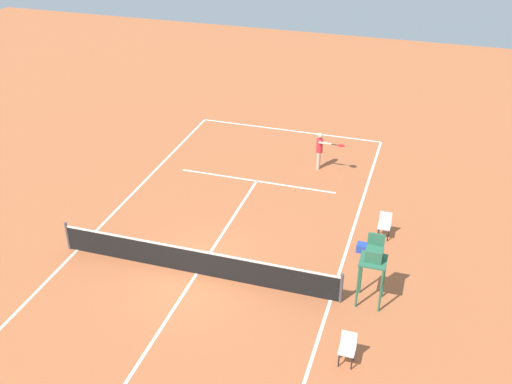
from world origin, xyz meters
The scene contains 9 objects.
ground_plane centered at (0.00, 0.00, 0.00)m, with size 60.00×60.00×0.00m, color #B76038.
court_lines centered at (0.00, 0.00, 0.00)m, with size 9.12×24.31×0.01m.
tennis_net centered at (0.00, 0.00, 0.50)m, with size 9.72×0.10×1.07m.
player_serving centered at (-2.28, -8.58, 1.00)m, with size 1.26×0.60×1.69m.
tennis_ball centered at (-1.70, -6.34, 0.03)m, with size 0.07×0.07×0.07m, color #CCE033.
umpire_chair centered at (-5.65, -0.29, 1.61)m, with size 0.80×0.80×2.41m.
courtside_chair_near centered at (-5.43, 2.43, 0.53)m, with size 0.44×0.46×0.95m.
courtside_chair_mid centered at (-5.63, -4.06, 0.53)m, with size 0.44×0.46×0.95m.
equipment_bag centered at (-5.22, -2.91, 0.15)m, with size 0.76×0.32×0.30m, color #2647B7.
Camera 1 is at (-6.73, 14.85, 12.42)m, focal length 42.81 mm.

